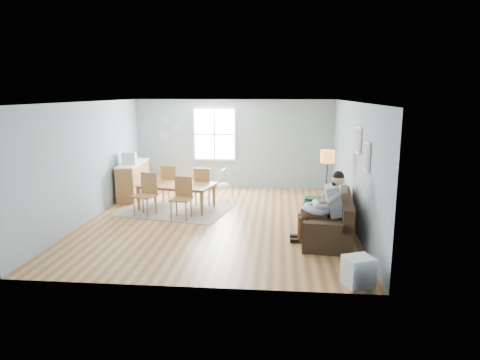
# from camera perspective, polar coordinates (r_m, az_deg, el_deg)

# --- Properties ---
(room) EXTENTS (8.40, 9.40, 3.90)m
(room) POSITION_cam_1_polar(r_m,az_deg,el_deg) (9.55, -2.99, 8.70)
(room) COLOR brown
(window) EXTENTS (1.32, 0.08, 1.62)m
(window) POSITION_cam_1_polar(r_m,az_deg,el_deg) (13.11, -3.41, 6.11)
(window) COLOR white
(window) RESTS_ON room
(pictures) EXTENTS (0.05, 1.34, 0.74)m
(pictures) POSITION_cam_1_polar(r_m,az_deg,el_deg) (8.61, 15.98, 4.14)
(pictures) COLOR white
(pictures) RESTS_ON room
(wall_plates) EXTENTS (0.67, 0.02, 0.66)m
(wall_plates) POSITION_cam_1_polar(r_m,az_deg,el_deg) (13.39, -9.41, 6.86)
(wall_plates) COLOR #98AEB7
(wall_plates) RESTS_ON room
(sofa) EXTENTS (1.13, 2.21, 0.86)m
(sofa) POSITION_cam_1_polar(r_m,az_deg,el_deg) (8.92, 12.00, -5.59)
(sofa) COLOR black
(sofa) RESTS_ON room
(green_throw) EXTENTS (1.10, 0.95, 0.04)m
(green_throw) POSITION_cam_1_polar(r_m,az_deg,el_deg) (9.54, 11.52, -2.93)
(green_throw) COLOR #145924
(green_throw) RESTS_ON sofa
(beige_pillow) EXTENTS (0.15, 0.51, 0.51)m
(beige_pillow) POSITION_cam_1_polar(r_m,az_deg,el_deg) (9.34, 13.45, -1.83)
(beige_pillow) COLOR #C3B195
(beige_pillow) RESTS_ON sofa
(father) EXTENTS (1.02, 0.47, 1.43)m
(father) POSITION_cam_1_polar(r_m,az_deg,el_deg) (8.50, 11.26, -3.24)
(father) COLOR #97989A
(father) RESTS_ON sofa
(nursing_pillow) EXTENTS (0.58, 0.56, 0.22)m
(nursing_pillow) POSITION_cam_1_polar(r_m,az_deg,el_deg) (8.53, 10.14, -3.79)
(nursing_pillow) COLOR silver
(nursing_pillow) RESTS_ON father
(infant) EXTENTS (0.17, 0.39, 0.14)m
(infant) POSITION_cam_1_polar(r_m,az_deg,el_deg) (8.54, 10.13, -3.16)
(infant) COLOR silver
(infant) RESTS_ON nursing_pillow
(toddler) EXTENTS (0.52, 0.26, 0.81)m
(toddler) POSITION_cam_1_polar(r_m,az_deg,el_deg) (9.01, 11.58, -2.68)
(toddler) COLOR silver
(toddler) RESTS_ON sofa
(floor_lamp) EXTENTS (0.32, 0.32, 1.61)m
(floor_lamp) POSITION_cam_1_polar(r_m,az_deg,el_deg) (9.96, 11.58, 2.32)
(floor_lamp) COLOR black
(floor_lamp) RESTS_ON room
(storage_cube) EXTENTS (0.52, 0.49, 0.46)m
(storage_cube) POSITION_cam_1_polar(r_m,az_deg,el_deg) (6.90, 15.42, -11.64)
(storage_cube) COLOR white
(storage_cube) RESTS_ON room
(rug) EXTENTS (2.97, 2.48, 0.01)m
(rug) POSITION_cam_1_polar(r_m,az_deg,el_deg) (10.93, -8.44, -3.88)
(rug) COLOR gray
(rug) RESTS_ON room
(dining_table) EXTENTS (2.03, 1.38, 0.66)m
(dining_table) POSITION_cam_1_polar(r_m,az_deg,el_deg) (10.85, -8.49, -2.25)
(dining_table) COLOR brown
(dining_table) RESTS_ON rug
(chair_sw) EXTENTS (0.57, 0.57, 1.02)m
(chair_sw) POSITION_cam_1_polar(r_m,az_deg,el_deg) (10.45, -12.33, -1.47)
(chair_sw) COLOR olive
(chair_sw) RESTS_ON rug
(chair_se) EXTENTS (0.50, 0.50, 0.99)m
(chair_se) POSITION_cam_1_polar(r_m,az_deg,el_deg) (10.04, -7.72, -1.96)
(chair_se) COLOR olive
(chair_se) RESTS_ON rug
(chair_nw) EXTENTS (0.52, 0.52, 1.01)m
(chair_nw) POSITION_cam_1_polar(r_m,az_deg,el_deg) (11.56, -9.25, -0.14)
(chair_nw) COLOR olive
(chair_nw) RESTS_ON rug
(chair_ne) EXTENTS (0.51, 0.51, 0.99)m
(chair_ne) POSITION_cam_1_polar(r_m,az_deg,el_deg) (11.18, -4.92, -0.47)
(chair_ne) COLOR olive
(chair_ne) RESTS_ON rug
(counter) EXTENTS (0.61, 1.79, 0.99)m
(counter) POSITION_cam_1_polar(r_m,az_deg,el_deg) (12.38, -14.02, 0.07)
(counter) COLOR brown
(counter) RESTS_ON room
(monitor) EXTENTS (0.39, 0.37, 0.33)m
(monitor) POSITION_cam_1_polar(r_m,az_deg,el_deg) (11.95, -14.55, 2.81)
(monitor) COLOR silver
(monitor) RESTS_ON counter
(baby_swing) EXTENTS (0.85, 0.87, 0.81)m
(baby_swing) POSITION_cam_1_polar(r_m,az_deg,el_deg) (11.90, -2.24, -0.72)
(baby_swing) COLOR silver
(baby_swing) RESTS_ON room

